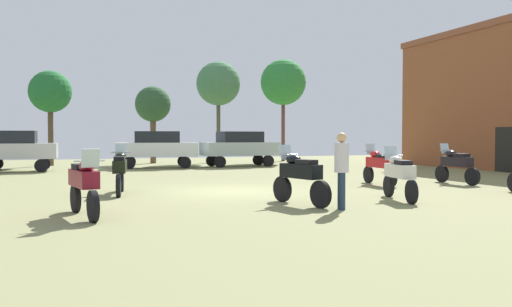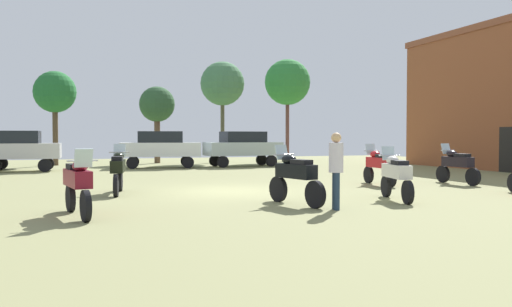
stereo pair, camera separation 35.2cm
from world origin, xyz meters
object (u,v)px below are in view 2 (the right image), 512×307
motorcycle_4 (78,183)px  motorcycle_3 (457,164)px  motorcycle_7 (379,165)px  tree_3 (222,84)px  car_2 (160,147)px  person_1 (336,164)px  tree_5 (55,93)px  car_1 (243,146)px  tree_4 (157,105)px  motorcycle_1 (396,174)px  motorcycle_8 (295,176)px  car_4 (14,148)px  tree_2 (287,83)px  motorcycle_2 (118,169)px

motorcycle_4 → motorcycle_3: bearing=-174.6°
motorcycle_7 → tree_3: size_ratio=0.33×
car_2 → person_1: car_2 is taller
tree_5 → motorcycle_3: bearing=-51.6°
car_1 → tree_4: size_ratio=0.89×
motorcycle_1 → tree_4: (-3.13, 21.98, 3.00)m
motorcycle_8 → person_1: bearing=-77.8°
car_2 → tree_3: bearing=-34.5°
motorcycle_8 → car_1: car_1 is taller
car_4 → tree_2: tree_2 is taller
motorcycle_7 → person_1: 6.82m
tree_5 → motorcycle_1: bearing=-66.5°
car_4 → car_2: bearing=-82.2°
motorcycle_8 → car_4: size_ratio=0.50×
person_1 → motorcycle_1: bearing=129.3°
car_1 → car_4: bearing=89.4°
motorcycle_3 → car_4: 20.30m
car_4 → tree_5: 6.28m
motorcycle_3 → tree_3: bearing=97.9°
tree_3 → tree_4: tree_3 is taller
motorcycle_2 → tree_4: 18.52m
tree_2 → car_1: bearing=-133.3°
motorcycle_3 → person_1: size_ratio=1.17×
motorcycle_8 → car_2: 16.80m
tree_3 → motorcycle_3: bearing=-79.3°
motorcycle_7 → motorcycle_8: 6.41m
motorcycle_2 → car_2: car_2 is taller
motorcycle_1 → tree_4: bearing=112.1°
motorcycle_7 → tree_2: bearing=82.0°
person_1 → tree_5: (-6.83, 22.36, 3.23)m
motorcycle_4 → person_1: person_1 is taller
motorcycle_8 → person_1: 1.31m
motorcycle_3 → motorcycle_4: motorcycle_4 is taller
car_1 → tree_3: (0.35, 5.65, 4.08)m
car_4 → tree_4: 10.15m
car_2 → tree_3: tree_3 is taller
motorcycle_3 → motorcycle_8: motorcycle_8 is taller
motorcycle_2 → motorcycle_3: 11.87m
car_2 → tree_3: 8.52m
motorcycle_1 → motorcycle_7: bearing=77.5°
motorcycle_1 → motorcycle_7: (2.02, 4.06, 0.00)m
motorcycle_2 → person_1: bearing=-40.1°
motorcycle_2 → motorcycle_3: bearing=5.5°
motorcycle_8 → car_4: (-8.03, 16.06, 0.43)m
motorcycle_7 → tree_2: tree_2 is taller
tree_2 → motorcycle_8: bearing=-112.0°
motorcycle_7 → car_4: car_4 is taller
car_1 → person_1: 18.08m
motorcycle_4 → tree_3: size_ratio=0.34×
tree_3 → motorcycle_1: bearing=-93.4°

